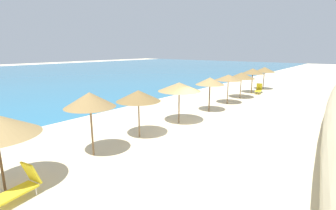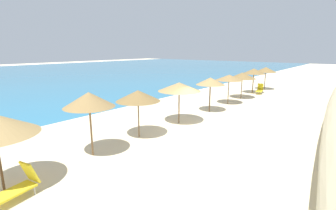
{
  "view_description": "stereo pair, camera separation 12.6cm",
  "coord_description": "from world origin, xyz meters",
  "px_view_note": "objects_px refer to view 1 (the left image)",
  "views": [
    {
      "loc": [
        -11.4,
        -6.89,
        4.57
      ],
      "look_at": [
        0.32,
        2.45,
        1.15
      ],
      "focal_mm": 26.24,
      "sensor_mm": 36.0,
      "label": 1
    },
    {
      "loc": [
        -11.32,
        -6.99,
        4.57
      ],
      "look_at": [
        0.32,
        2.45,
        1.15
      ],
      "focal_mm": 26.24,
      "sensor_mm": 36.0,
      "label": 2
    }
  ],
  "objects_px": {
    "beach_umbrella_6": "(210,81)",
    "beach_umbrella_7": "(228,77)",
    "beach_umbrella_10": "(265,70)",
    "lounge_chair_0": "(18,187)",
    "lounge_chair_1": "(259,90)",
    "beach_umbrella_3": "(90,100)",
    "beach_umbrella_9": "(253,71)",
    "beach_umbrella_8": "(241,76)",
    "beach_umbrella_4": "(138,96)",
    "beach_umbrella_5": "(179,87)"
  },
  "relations": [
    {
      "from": "beach_umbrella_7",
      "to": "lounge_chair_1",
      "type": "distance_m",
      "value": 7.04
    },
    {
      "from": "beach_umbrella_3",
      "to": "lounge_chair_1",
      "type": "xyz_separation_m",
      "value": [
        20.13,
        -0.38,
        -2.08
      ]
    },
    {
      "from": "beach_umbrella_6",
      "to": "lounge_chair_1",
      "type": "height_order",
      "value": "beach_umbrella_6"
    },
    {
      "from": "beach_umbrella_4",
      "to": "beach_umbrella_7",
      "type": "bearing_deg",
      "value": -0.64
    },
    {
      "from": "beach_umbrella_6",
      "to": "beach_umbrella_7",
      "type": "height_order",
      "value": "beach_umbrella_6"
    },
    {
      "from": "beach_umbrella_5",
      "to": "beach_umbrella_9",
      "type": "height_order",
      "value": "beach_umbrella_9"
    },
    {
      "from": "lounge_chair_0",
      "to": "beach_umbrella_6",
      "type": "bearing_deg",
      "value": -97.14
    },
    {
      "from": "beach_umbrella_6",
      "to": "beach_umbrella_9",
      "type": "xyz_separation_m",
      "value": [
        9.82,
        0.41,
        0.03
      ]
    },
    {
      "from": "beach_umbrella_9",
      "to": "beach_umbrella_10",
      "type": "distance_m",
      "value": 3.26
    },
    {
      "from": "beach_umbrella_4",
      "to": "beach_umbrella_8",
      "type": "xyz_separation_m",
      "value": [
        13.57,
        0.04,
        -0.07
      ]
    },
    {
      "from": "beach_umbrella_7",
      "to": "lounge_chair_1",
      "type": "xyz_separation_m",
      "value": [
        6.78,
        -0.36,
        -1.84
      ]
    },
    {
      "from": "beach_umbrella_4",
      "to": "beach_umbrella_6",
      "type": "distance_m",
      "value": 7.1
    },
    {
      "from": "beach_umbrella_3",
      "to": "beach_umbrella_4",
      "type": "distance_m",
      "value": 2.95
    },
    {
      "from": "beach_umbrella_9",
      "to": "beach_umbrella_5",
      "type": "bearing_deg",
      "value": -178.56
    },
    {
      "from": "beach_umbrella_4",
      "to": "beach_umbrella_10",
      "type": "relative_size",
      "value": 0.97
    },
    {
      "from": "beach_umbrella_5",
      "to": "beach_umbrella_6",
      "type": "height_order",
      "value": "beach_umbrella_5"
    },
    {
      "from": "beach_umbrella_7",
      "to": "beach_umbrella_5",
      "type": "bearing_deg",
      "value": -179.7
    },
    {
      "from": "beach_umbrella_3",
      "to": "beach_umbrella_4",
      "type": "relative_size",
      "value": 1.12
    },
    {
      "from": "beach_umbrella_7",
      "to": "beach_umbrella_10",
      "type": "height_order",
      "value": "beach_umbrella_10"
    },
    {
      "from": "beach_umbrella_5",
      "to": "beach_umbrella_6",
      "type": "relative_size",
      "value": 1.03
    },
    {
      "from": "beach_umbrella_4",
      "to": "beach_umbrella_5",
      "type": "distance_m",
      "value": 3.36
    },
    {
      "from": "lounge_chair_0",
      "to": "beach_umbrella_4",
      "type": "bearing_deg",
      "value": -91.11
    },
    {
      "from": "beach_umbrella_6",
      "to": "beach_umbrella_7",
      "type": "bearing_deg",
      "value": 1.79
    },
    {
      "from": "beach_umbrella_10",
      "to": "lounge_chair_0",
      "type": "height_order",
      "value": "beach_umbrella_10"
    },
    {
      "from": "beach_umbrella_8",
      "to": "lounge_chair_0",
      "type": "height_order",
      "value": "beach_umbrella_8"
    },
    {
      "from": "lounge_chair_1",
      "to": "beach_umbrella_7",
      "type": "bearing_deg",
      "value": 74.69
    },
    {
      "from": "beach_umbrella_10",
      "to": "beach_umbrella_3",
      "type": "bearing_deg",
      "value": -179.74
    },
    {
      "from": "beach_umbrella_8",
      "to": "lounge_chair_1",
      "type": "bearing_deg",
      "value": -8.05
    },
    {
      "from": "beach_umbrella_6",
      "to": "beach_umbrella_9",
      "type": "bearing_deg",
      "value": 2.38
    },
    {
      "from": "lounge_chair_0",
      "to": "beach_umbrella_8",
      "type": "bearing_deg",
      "value": -97.59
    },
    {
      "from": "lounge_chair_0",
      "to": "lounge_chair_1",
      "type": "bearing_deg",
      "value": -99.33
    },
    {
      "from": "beach_umbrella_5",
      "to": "beach_umbrella_4",
      "type": "bearing_deg",
      "value": 177.41
    },
    {
      "from": "beach_umbrella_7",
      "to": "beach_umbrella_9",
      "type": "distance_m",
      "value": 6.51
    },
    {
      "from": "beach_umbrella_7",
      "to": "lounge_chair_0",
      "type": "height_order",
      "value": "beach_umbrella_7"
    },
    {
      "from": "beach_umbrella_7",
      "to": "lounge_chair_0",
      "type": "xyz_separation_m",
      "value": [
        -16.74,
        -0.97,
        -1.84
      ]
    },
    {
      "from": "beach_umbrella_4",
      "to": "beach_umbrella_7",
      "type": "xyz_separation_m",
      "value": [
        10.41,
        -0.12,
        0.03
      ]
    },
    {
      "from": "beach_umbrella_7",
      "to": "lounge_chair_1",
      "type": "height_order",
      "value": "beach_umbrella_7"
    },
    {
      "from": "beach_umbrella_5",
      "to": "beach_umbrella_6",
      "type": "bearing_deg",
      "value": -1.03
    },
    {
      "from": "lounge_chair_1",
      "to": "beach_umbrella_3",
      "type": "bearing_deg",
      "value": 76.62
    },
    {
      "from": "beach_umbrella_9",
      "to": "lounge_chair_1",
      "type": "relative_size",
      "value": 1.55
    },
    {
      "from": "beach_umbrella_9",
      "to": "lounge_chair_0",
      "type": "xyz_separation_m",
      "value": [
        -23.24,
        -1.27,
        -1.9
      ]
    },
    {
      "from": "beach_umbrella_5",
      "to": "beach_umbrella_6",
      "type": "distance_m",
      "value": 3.74
    },
    {
      "from": "beach_umbrella_6",
      "to": "lounge_chair_0",
      "type": "xyz_separation_m",
      "value": [
        -13.42,
        -0.86,
        -1.87
      ]
    },
    {
      "from": "beach_umbrella_8",
      "to": "lounge_chair_1",
      "type": "xyz_separation_m",
      "value": [
        3.63,
        -0.51,
        -1.74
      ]
    },
    {
      "from": "beach_umbrella_4",
      "to": "lounge_chair_0",
      "type": "bearing_deg",
      "value": -170.29
    },
    {
      "from": "beach_umbrella_3",
      "to": "beach_umbrella_8",
      "type": "height_order",
      "value": "beach_umbrella_3"
    },
    {
      "from": "beach_umbrella_6",
      "to": "beach_umbrella_9",
      "type": "relative_size",
      "value": 0.98
    },
    {
      "from": "beach_umbrella_8",
      "to": "beach_umbrella_10",
      "type": "bearing_deg",
      "value": -0.26
    },
    {
      "from": "beach_umbrella_3",
      "to": "beach_umbrella_5",
      "type": "relative_size",
      "value": 1.07
    },
    {
      "from": "beach_umbrella_4",
      "to": "beach_umbrella_7",
      "type": "height_order",
      "value": "beach_umbrella_4"
    }
  ]
}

